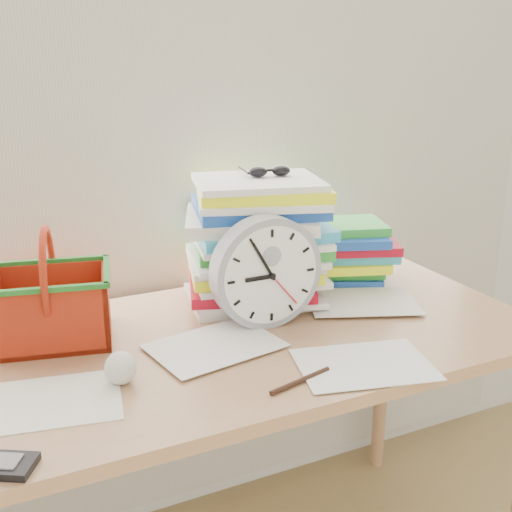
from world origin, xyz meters
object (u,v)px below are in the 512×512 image
basket (50,286)px  clock (266,272)px  desk (240,363)px  book_stack (343,252)px  paper_stack (256,241)px

basket → clock: bearing=-2.9°
desk → book_stack: bearing=26.9°
clock → book_stack: (0.33, 0.18, -0.05)m
paper_stack → clock: 0.17m
clock → desk: bearing=-162.2°
paper_stack → book_stack: bearing=5.8°
clock → book_stack: bearing=28.9°
desk → clock: clock is taller
clock → book_stack: 0.38m
book_stack → basket: size_ratio=1.09×
paper_stack → basket: paper_stack is taller
desk → paper_stack: 0.32m
paper_stack → clock: (-0.05, -0.16, -0.03)m
desk → basket: bearing=158.3°
desk → basket: (-0.39, 0.16, 0.20)m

